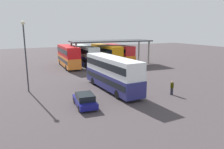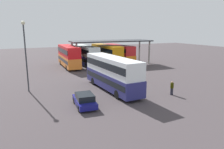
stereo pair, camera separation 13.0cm
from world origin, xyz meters
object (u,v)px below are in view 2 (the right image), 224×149
(double_decker_far_right, at_px, (106,54))
(pedestrian_waiting, at_px, (172,88))
(parked_hatchback, at_px, (85,100))
(double_decker_near_canopy, at_px, (69,56))
(double_decker_end_of_row, at_px, (118,53))
(double_decker_mid_row, at_px, (85,55))
(lamppost_tall, at_px, (25,49))
(double_decker_main, at_px, (112,72))

(double_decker_far_right, xyz_separation_m, pedestrian_waiting, (-1.66, -22.59, -1.48))
(parked_hatchback, height_order, double_decker_near_canopy, double_decker_near_canopy)
(parked_hatchback, bearing_deg, double_decker_end_of_row, -28.85)
(double_decker_end_of_row, bearing_deg, double_decker_near_canopy, 89.75)
(parked_hatchback, bearing_deg, double_decker_far_right, -23.68)
(double_decker_end_of_row, bearing_deg, double_decker_far_right, 105.59)
(double_decker_near_canopy, height_order, double_decker_far_right, double_decker_near_canopy)
(double_decker_mid_row, xyz_separation_m, pedestrian_waiting, (2.54, -24.17, -1.41))
(double_decker_far_right, distance_m, pedestrian_waiting, 22.70)
(double_decker_near_canopy, height_order, lamppost_tall, lamppost_tall)
(double_decker_main, xyz_separation_m, lamppost_tall, (-9.60, 3.82, 2.99))
(double_decker_end_of_row, xyz_separation_m, lamppost_tall, (-20.17, -14.98, 3.05))
(double_decker_near_canopy, bearing_deg, double_decker_main, -175.11)
(double_decker_mid_row, relative_size, lamppost_tall, 1.30)
(double_decker_main, bearing_deg, parked_hatchback, 127.72)
(double_decker_near_canopy, height_order, pedestrian_waiting, double_decker_near_canopy)
(double_decker_near_canopy, xyz_separation_m, double_decker_mid_row, (3.69, 0.80, -0.09))
(double_decker_far_right, xyz_separation_m, double_decker_end_of_row, (3.45, 1.08, -0.08))
(double_decker_end_of_row, bearing_deg, lamppost_tall, 124.87)
(parked_hatchback, xyz_separation_m, lamppost_tall, (-4.61, 7.96, 4.61))
(double_decker_far_right, bearing_deg, double_decker_main, 157.03)
(double_decker_end_of_row, height_order, pedestrian_waiting, double_decker_end_of_row)
(lamppost_tall, relative_size, pedestrian_waiting, 5.08)
(double_decker_mid_row, distance_m, lamppost_tall, 20.14)
(double_decker_far_right, bearing_deg, parked_hatchback, 149.91)
(double_decker_near_canopy, xyz_separation_m, double_decker_far_right, (7.90, -0.78, -0.03))
(double_decker_main, distance_m, double_decker_end_of_row, 21.57)
(double_decker_main, xyz_separation_m, double_decker_near_canopy, (-0.78, 18.51, 0.04))
(double_decker_near_canopy, distance_m, double_decker_far_right, 7.93)
(double_decker_main, xyz_separation_m, double_decker_mid_row, (2.91, 19.30, -0.05))
(double_decker_main, relative_size, double_decker_far_right, 1.00)
(pedestrian_waiting, bearing_deg, lamppost_tall, 89.25)
(double_decker_near_canopy, bearing_deg, double_decker_far_right, -93.18)
(double_decker_near_canopy, xyz_separation_m, lamppost_tall, (-8.82, -14.69, 2.95))
(double_decker_main, xyz_separation_m, double_decker_end_of_row, (10.56, 18.80, -0.07))
(double_decker_mid_row, bearing_deg, parked_hatchback, 159.99)
(parked_hatchback, relative_size, lamppost_tall, 0.48)
(pedestrian_waiting, bearing_deg, parked_hatchback, 115.22)
(parked_hatchback, height_order, pedestrian_waiting, pedestrian_waiting)
(double_decker_main, relative_size, pedestrian_waiting, 6.68)
(double_decker_mid_row, height_order, lamppost_tall, lamppost_tall)
(double_decker_far_right, relative_size, double_decker_end_of_row, 1.02)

